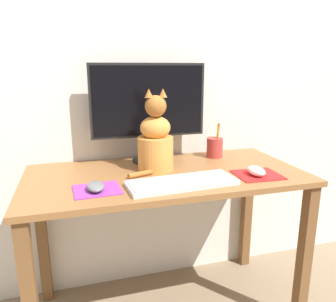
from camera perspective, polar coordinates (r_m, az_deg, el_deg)
name	(u,v)px	position (r m, az deg, el deg)	size (l,w,h in m)	color
wall_back	(148,54)	(1.72, -3.51, 16.49)	(7.00, 0.04, 2.50)	silver
desk	(166,196)	(1.51, -0.34, -7.84)	(1.23, 0.60, 0.73)	brown
monitor	(149,106)	(1.60, -3.39, 7.83)	(0.56, 0.17, 0.48)	black
keyboard	(182,182)	(1.32, 2.50, -5.49)	(0.45, 0.19, 0.02)	silver
mousepad_left	(97,190)	(1.30, -12.25, -6.60)	(0.19, 0.17, 0.00)	purple
mousepad_right	(258,175)	(1.49, 15.35, -4.02)	(0.20, 0.18, 0.00)	red
computer_mouse_left	(96,186)	(1.28, -12.50, -6.02)	(0.06, 0.11, 0.03)	slate
computer_mouse_right	(256,171)	(1.47, 15.12, -3.37)	(0.06, 0.11, 0.04)	white
cat	(155,141)	(1.48, -2.21, 1.83)	(0.23, 0.20, 0.37)	#D6893D
pen_cup	(215,147)	(1.74, 8.14, 0.66)	(0.08, 0.08, 0.18)	#B23833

